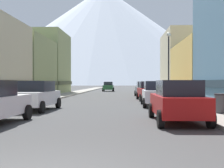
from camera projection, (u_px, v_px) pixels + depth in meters
The scene contains 16 objects.
sidewalk_left at pixel (69, 94), 40.29m from camera, with size 2.50×100.00×0.15m, color gray.
sidewalk_right at pixel (159, 94), 39.71m from camera, with size 2.50×100.00×0.15m, color gray.
storefront_left_2 at pixel (21, 68), 34.13m from camera, with size 6.57×9.90×6.91m.
storefront_left_3 at pixel (34, 64), 44.31m from camera, with size 9.94×9.35×9.22m.
storefront_right_2 at pixel (222, 71), 31.79m from camera, with size 9.61×12.49×6.06m.
storefront_right_3 at pixel (185, 64), 43.74m from camera, with size 6.37×11.19×9.20m.
car_left_1 at pixel (36, 95), 17.64m from camera, with size 2.23×4.48×1.78m.
car_right_0 at pixel (177, 101), 12.30m from camera, with size 2.11×4.42×1.78m.
car_right_1 at pixel (156, 93), 20.76m from camera, with size 2.10×4.42×1.78m.
car_right_2 at pixel (149, 91), 27.38m from camera, with size 2.23×4.47×1.78m.
car_right_3 at pixel (144, 89), 34.24m from camera, with size 2.18×4.46×1.78m.
car_driving_0 at pixel (108, 86), 54.78m from camera, with size 2.06×4.40×1.78m.
trash_bin_right at pixel (220, 103), 14.60m from camera, with size 0.59×0.59×0.98m.
pedestrian_0 at pixel (46, 91), 28.81m from camera, with size 0.36×0.36×1.58m.
streetlamp_right at pixel (169, 56), 25.25m from camera, with size 0.36×0.36×5.86m.
mountain_backdrop at pixel (104, 36), 265.33m from camera, with size 233.63×233.63×88.33m, color silver.
Camera 1 is at (1.61, -4.96, 1.70)m, focal length 46.78 mm.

